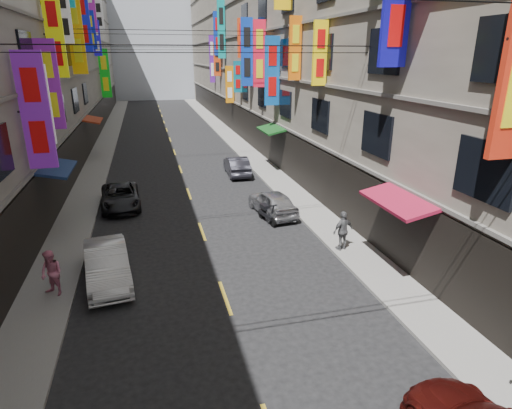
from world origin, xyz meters
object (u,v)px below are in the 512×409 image
pedestrian_lfar (52,273)px  car_right_far (237,166)px  pedestrian_rfar (343,231)px  car_left_mid (107,264)px  car_right_mid (272,202)px  scooter_far_right (267,214)px  car_left_far (120,197)px

pedestrian_lfar → car_right_far: bearing=93.8°
car_right_far → pedestrian_rfar: (1.75, -13.17, 0.32)m
pedestrian_rfar → car_left_mid: bearing=-14.8°
car_right_mid → pedestrian_rfar: (1.56, -5.07, 0.32)m
scooter_far_right → car_left_far: 8.21m
car_left_far → car_left_mid: bearing=-94.3°
car_left_mid → car_right_far: (7.61, 13.35, -0.04)m
car_right_far → pedestrian_lfar: pedestrian_lfar is taller
car_left_far → car_right_mid: size_ratio=1.13×
car_right_far → pedestrian_lfar: bearing=58.5°
car_left_far → car_right_mid: (7.69, -3.10, 0.05)m
car_right_far → scooter_far_right: bearing=89.5°
car_left_mid → car_left_far: bearing=82.0°
scooter_far_right → car_right_far: (0.40, 9.11, 0.20)m
car_right_far → pedestrian_rfar: 13.29m
scooter_far_right → pedestrian_rfar: 4.62m
car_left_far → car_right_mid: car_right_mid is taller
car_left_far → car_right_mid: bearing=-25.5°
pedestrian_lfar → car_left_mid: bearing=60.1°
car_left_mid → car_right_mid: 9.40m
car_left_mid → car_left_far: car_left_mid is taller
scooter_far_right → car_left_mid: car_left_mid is taller
scooter_far_right → car_right_far: 9.12m
pedestrian_lfar → car_left_far: bearing=116.0°
car_left_far → car_right_mid: 8.29m
pedestrian_lfar → pedestrian_rfar: bearing=41.9°
car_left_far → car_right_far: (7.51, 5.01, 0.05)m
car_left_mid → car_right_far: size_ratio=1.06×
car_right_mid → car_right_far: size_ratio=0.97×
pedestrian_rfar → scooter_far_right: bearing=-78.0°
pedestrian_rfar → car_right_far: bearing=-98.3°
pedestrian_rfar → car_right_mid: bearing=-88.7°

